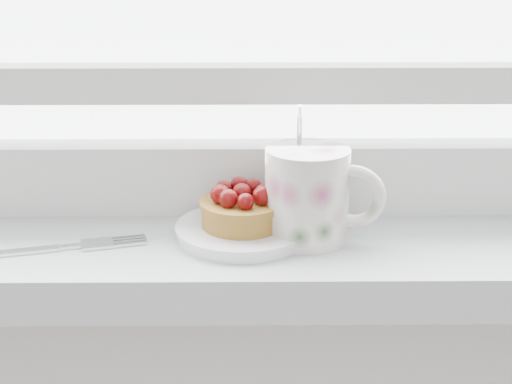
{
  "coord_description": "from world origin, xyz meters",
  "views": [
    {
      "loc": [
        0.02,
        1.28,
        1.2
      ],
      "look_at": [
        0.03,
        1.88,
        0.99
      ],
      "focal_mm": 50.0,
      "sensor_mm": 36.0,
      "label": 1
    }
  ],
  "objects_px": {
    "fork": "(42,249)",
    "floral_mug": "(310,193)",
    "saucer": "(242,231)",
    "raspberry_tart": "(242,207)"
  },
  "relations": [
    {
      "from": "fork",
      "to": "floral_mug",
      "type": "bearing_deg",
      "value": 6.21
    },
    {
      "from": "saucer",
      "to": "fork",
      "type": "xyz_separation_m",
      "value": [
        -0.18,
        -0.03,
        -0.0
      ]
    },
    {
      "from": "saucer",
      "to": "floral_mug",
      "type": "height_order",
      "value": "floral_mug"
    },
    {
      "from": "raspberry_tart",
      "to": "fork",
      "type": "xyz_separation_m",
      "value": [
        -0.18,
        -0.03,
        -0.03
      ]
    },
    {
      "from": "floral_mug",
      "to": "fork",
      "type": "distance_m",
      "value": 0.25
    },
    {
      "from": "raspberry_tart",
      "to": "floral_mug",
      "type": "relative_size",
      "value": 0.63
    },
    {
      "from": "raspberry_tart",
      "to": "floral_mug",
      "type": "height_order",
      "value": "floral_mug"
    },
    {
      "from": "fork",
      "to": "saucer",
      "type": "bearing_deg",
      "value": 9.95
    },
    {
      "from": "floral_mug",
      "to": "fork",
      "type": "bearing_deg",
      "value": -173.79
    },
    {
      "from": "raspberry_tart",
      "to": "fork",
      "type": "relative_size",
      "value": 0.43
    }
  ]
}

